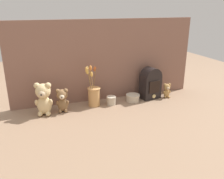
% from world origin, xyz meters
% --- Properties ---
extents(ground_plane, '(4.00, 4.00, 0.00)m').
position_xyz_m(ground_plane, '(0.00, 0.00, 0.00)').
color(ground_plane, '#8E7056').
extents(backdrop_wall, '(1.55, 0.02, 0.66)m').
position_xyz_m(backdrop_wall, '(0.00, 0.17, 0.33)').
color(backdrop_wall, '#845B4C').
rests_on(backdrop_wall, ground).
extents(teddy_bear_large, '(0.14, 0.12, 0.24)m').
position_xyz_m(teddy_bear_large, '(-0.52, 0.01, 0.13)').
color(teddy_bear_large, '#DBBC84').
rests_on(teddy_bear_large, ground).
extents(teddy_bear_medium, '(0.10, 0.09, 0.18)m').
position_xyz_m(teddy_bear_medium, '(-0.39, 0.02, 0.09)').
color(teddy_bear_medium, olive).
rests_on(teddy_bear_medium, ground).
extents(teddy_bear_small, '(0.07, 0.06, 0.13)m').
position_xyz_m(teddy_bear_small, '(0.50, 0.02, 0.07)').
color(teddy_bear_small, tan).
rests_on(teddy_bear_small, ground).
extents(flower_vase, '(0.12, 0.10, 0.34)m').
position_xyz_m(flower_vase, '(-0.14, 0.05, 0.10)').
color(flower_vase, tan).
rests_on(flower_vase, ground).
extents(vintage_radio, '(0.18, 0.13, 0.27)m').
position_xyz_m(vintage_radio, '(0.36, 0.06, 0.14)').
color(vintage_radio, black).
rests_on(vintage_radio, ground).
extents(decorative_tin_tall, '(0.08, 0.08, 0.07)m').
position_xyz_m(decorative_tin_tall, '(-0.01, 0.03, 0.03)').
color(decorative_tin_tall, beige).
rests_on(decorative_tin_tall, ground).
extents(decorative_tin_short, '(0.12, 0.12, 0.06)m').
position_xyz_m(decorative_tin_short, '(0.19, 0.04, 0.03)').
color(decorative_tin_short, beige).
rests_on(decorative_tin_short, ground).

